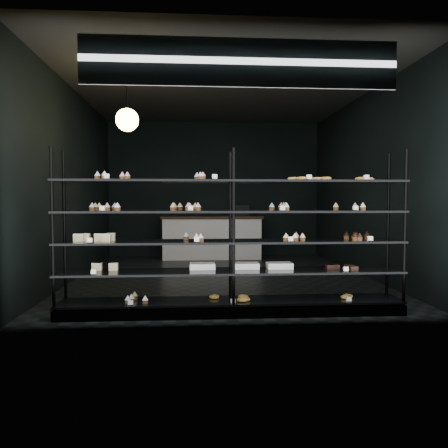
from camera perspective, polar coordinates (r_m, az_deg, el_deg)
The scene contains 5 objects.
room at distance 7.52m, azimuth -0.20°, elevation 5.13°, with size 5.01×6.01×3.20m.
display_shelf at distance 5.11m, azimuth 0.81°, elevation -4.77°, with size 4.00×0.50×1.91m.
signage at distance 4.81m, azimuth 2.22°, elevation 20.28°, with size 3.30×0.05×0.50m.
pendant_lamp at distance 6.38m, azimuth -12.53°, elevation 13.14°, with size 0.32×0.32×0.89m.
service_counter at distance 10.04m, azimuth -1.55°, elevation -1.67°, with size 2.31×0.65×1.23m.
Camera 1 is at (-0.49, -7.50, 1.32)m, focal length 35.00 mm.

